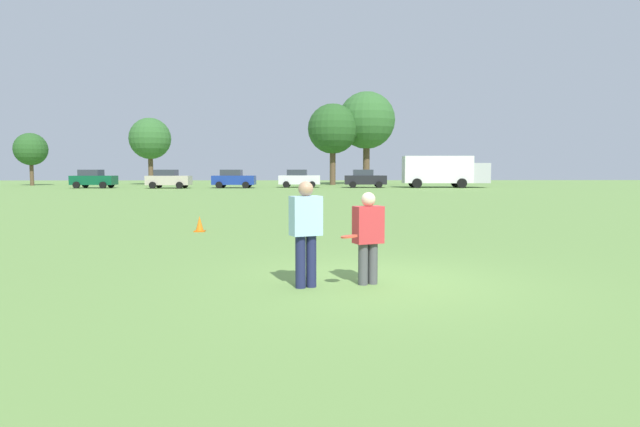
{
  "coord_description": "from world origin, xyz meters",
  "views": [
    {
      "loc": [
        -1.33,
        -9.32,
        1.94
      ],
      "look_at": [
        -0.97,
        1.51,
        1.05
      ],
      "focal_mm": 30.91,
      "sensor_mm": 36.0,
      "label": 1
    }
  ],
  "objects": [
    {
      "name": "ground_plane",
      "position": [
        0.0,
        0.0,
        0.0
      ],
      "size": [
        162.35,
        162.35,
        0.0
      ],
      "primitive_type": "plane",
      "color": "#6B9347"
    },
    {
      "name": "player_thrower",
      "position": [
        -1.26,
        -0.47,
        0.97
      ],
      "size": [
        0.56,
        0.44,
        1.73
      ],
      "color": "#1E234C",
      "rests_on": "ground"
    },
    {
      "name": "player_defender",
      "position": [
        -0.22,
        -0.26,
        0.86
      ],
      "size": [
        0.54,
        0.42,
        1.54
      ],
      "color": "#4C4C51",
      "rests_on": "ground"
    },
    {
      "name": "frisbee",
      "position": [
        -0.58,
        -0.68,
        0.86
      ],
      "size": [
        0.27,
        0.27,
        0.06
      ],
      "color": "#E54C33"
    },
    {
      "name": "traffic_cone",
      "position": [
        -4.46,
        7.6,
        0.23
      ],
      "size": [
        0.32,
        0.32,
        0.48
      ],
      "color": "#D8590C",
      "rests_on": "ground"
    },
    {
      "name": "parked_car_near_left",
      "position": [
        -21.92,
        45.84,
        0.92
      ],
      "size": [
        4.29,
        2.39,
        1.82
      ],
      "color": "#0C4C2D",
      "rests_on": "ground"
    },
    {
      "name": "parked_car_mid_left",
      "position": [
        -14.37,
        45.04,
        0.92
      ],
      "size": [
        4.29,
        2.39,
        1.82
      ],
      "color": "#B7AD99",
      "rests_on": "ground"
    },
    {
      "name": "parked_car_center",
      "position": [
        -8.1,
        45.66,
        0.92
      ],
      "size": [
        4.29,
        2.39,
        1.82
      ],
      "color": "navy",
      "rests_on": "ground"
    },
    {
      "name": "parked_car_mid_right",
      "position": [
        -1.58,
        47.01,
        0.92
      ],
      "size": [
        4.29,
        2.39,
        1.82
      ],
      "color": "silver",
      "rests_on": "ground"
    },
    {
      "name": "parked_car_near_right",
      "position": [
        5.09,
        46.33,
        0.92
      ],
      "size": [
        4.29,
        2.39,
        1.82
      ],
      "color": "black",
      "rests_on": "ground"
    },
    {
      "name": "box_truck",
      "position": [
        13.0,
        45.97,
        1.75
      ],
      "size": [
        8.61,
        3.3,
        3.18
      ],
      "color": "white",
      "rests_on": "ground"
    },
    {
      "name": "tree_west_oak",
      "position": [
        -31.99,
        54.41,
        4.09
      ],
      "size": [
        3.66,
        3.66,
        5.95
      ],
      "color": "brown",
      "rests_on": "ground"
    },
    {
      "name": "tree_west_maple",
      "position": [
        -19.2,
        56.71,
        5.43
      ],
      "size": [
        4.86,
        4.86,
        7.9
      ],
      "color": "brown",
      "rests_on": "ground"
    },
    {
      "name": "tree_center_elm",
      "position": [
        2.35,
        55.79,
        6.55
      ],
      "size": [
        5.86,
        5.86,
        9.53
      ],
      "color": "brown",
      "rests_on": "ground"
    },
    {
      "name": "tree_east_birch",
      "position": [
        6.53,
        57.44,
        7.68
      ],
      "size": [
        6.87,
        6.87,
        11.17
      ],
      "color": "brown",
      "rests_on": "ground"
    }
  ]
}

